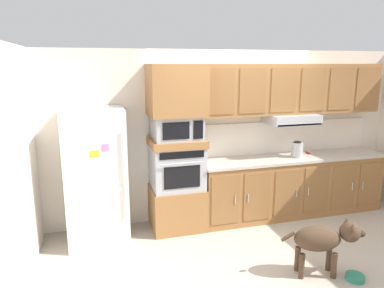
% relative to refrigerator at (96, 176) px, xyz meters
% --- Properties ---
extents(ground_plane, '(9.60, 9.60, 0.00)m').
position_rel_refrigerator_xyz_m(ground_plane, '(2.01, -0.68, -0.88)').
color(ground_plane, '#B2A899').
extents(back_kitchen_wall, '(6.20, 0.12, 2.50)m').
position_rel_refrigerator_xyz_m(back_kitchen_wall, '(2.01, 0.43, 0.37)').
color(back_kitchen_wall, silver).
rests_on(back_kitchen_wall, ground).
extents(side_panel_left, '(0.12, 7.10, 2.50)m').
position_rel_refrigerator_xyz_m(side_panel_left, '(-0.79, -0.68, 0.37)').
color(side_panel_left, silver).
rests_on(side_panel_left, ground).
extents(refrigerator, '(0.76, 0.73, 1.76)m').
position_rel_refrigerator_xyz_m(refrigerator, '(0.00, 0.00, 0.00)').
color(refrigerator, white).
rests_on(refrigerator, ground).
extents(oven_base_cabinet, '(0.74, 0.62, 0.60)m').
position_rel_refrigerator_xyz_m(oven_base_cabinet, '(1.09, 0.07, -0.58)').
color(oven_base_cabinet, '#996638').
rests_on(oven_base_cabinet, ground).
extents(built_in_oven, '(0.70, 0.62, 0.60)m').
position_rel_refrigerator_xyz_m(built_in_oven, '(1.09, 0.07, 0.02)').
color(built_in_oven, '#A8AAAF').
rests_on(built_in_oven, oven_base_cabinet).
extents(appliance_mid_shelf, '(0.74, 0.62, 0.10)m').
position_rel_refrigerator_xyz_m(appliance_mid_shelf, '(1.09, 0.07, 0.37)').
color(appliance_mid_shelf, '#996638').
rests_on(appliance_mid_shelf, built_in_oven).
extents(microwave, '(0.64, 0.54, 0.32)m').
position_rel_refrigerator_xyz_m(microwave, '(1.09, 0.07, 0.58)').
color(microwave, '#A8AAAF').
rests_on(microwave, appliance_mid_shelf).
extents(appliance_upper_cabinet, '(0.74, 0.62, 0.68)m').
position_rel_refrigerator_xyz_m(appliance_upper_cabinet, '(1.09, 0.07, 1.08)').
color(appliance_upper_cabinet, '#996638').
rests_on(appliance_upper_cabinet, microwave).
extents(lower_cabinet_run, '(2.90, 0.63, 0.88)m').
position_rel_refrigerator_xyz_m(lower_cabinet_run, '(2.91, 0.07, -0.44)').
color(lower_cabinet_run, '#996638').
rests_on(lower_cabinet_run, ground).
extents(countertop_slab, '(2.94, 0.64, 0.04)m').
position_rel_refrigerator_xyz_m(countertop_slab, '(2.91, 0.07, 0.02)').
color(countertop_slab, '#BCB2A3').
rests_on(countertop_slab, lower_cabinet_run).
extents(backsplash_panel, '(2.94, 0.02, 0.50)m').
position_rel_refrigerator_xyz_m(backsplash_panel, '(2.91, 0.36, 0.29)').
color(backsplash_panel, white).
rests_on(backsplash_panel, countertop_slab).
extents(upper_cabinet_with_hood, '(2.90, 0.48, 0.88)m').
position_rel_refrigerator_xyz_m(upper_cabinet_with_hood, '(2.91, 0.19, 1.02)').
color(upper_cabinet_with_hood, '#996638').
rests_on(upper_cabinet_with_hood, backsplash_panel).
extents(screwdriver, '(0.14, 0.12, 0.03)m').
position_rel_refrigerator_xyz_m(screwdriver, '(3.25, 0.16, 0.05)').
color(screwdriver, red).
rests_on(screwdriver, countertop_slab).
extents(electric_kettle, '(0.17, 0.17, 0.24)m').
position_rel_refrigerator_xyz_m(electric_kettle, '(2.95, 0.02, 0.15)').
color(electric_kettle, '#A8AAAF').
rests_on(electric_kettle, countertop_slab).
extents(dog, '(0.91, 0.40, 0.64)m').
position_rel_refrigerator_xyz_m(dog, '(2.36, -1.54, -0.46)').
color(dog, '#473323').
rests_on(dog, ground).
extents(dog_food_bowl, '(0.20, 0.20, 0.06)m').
position_rel_refrigerator_xyz_m(dog_food_bowl, '(2.64, -1.74, -0.85)').
color(dog_food_bowl, '#267F66').
rests_on(dog_food_bowl, ground).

